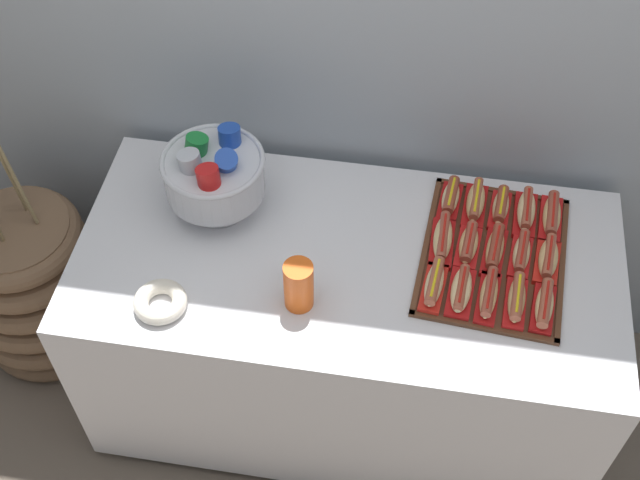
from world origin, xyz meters
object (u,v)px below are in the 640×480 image
at_px(floor_vase, 37,285).
at_px(donut, 160,302).
at_px(hot_dog_8, 521,254).
at_px(hot_dog_13, 526,211).
at_px(hot_dog_6, 468,245).
at_px(hot_dog_14, 551,216).
at_px(hot_dog_3, 516,300).
at_px(punch_bowl, 214,173).
at_px(hot_dog_1, 461,290).
at_px(buffet_table, 345,329).
at_px(hot_dog_10, 450,198).
at_px(hot_dog_12, 500,207).
at_px(cup_stack, 299,285).
at_px(hot_dog_11, 475,202).
at_px(hot_dog_2, 489,295).
at_px(hot_dog_9, 548,259).
at_px(hot_dog_5, 443,239).
at_px(serving_tray, 493,256).
at_px(hot_dog_4, 544,306).
at_px(hot_dog_0, 434,284).
at_px(hot_dog_7, 495,249).

distance_m(floor_vase, donut, 0.87).
xyz_separation_m(hot_dog_8, hot_dog_13, (0.01, 0.16, 0.00)).
relative_size(hot_dog_6, hot_dog_14, 0.88).
height_order(hot_dog_3, punch_bowl, punch_bowl).
bearing_deg(hot_dog_1, buffet_table, 164.85).
bearing_deg(hot_dog_6, floor_vase, 179.62).
xyz_separation_m(hot_dog_8, hot_dog_14, (0.09, 0.16, -0.00)).
xyz_separation_m(hot_dog_1, hot_dog_6, (0.01, 0.16, 0.00)).
relative_size(floor_vase, hot_dog_6, 7.41).
bearing_deg(hot_dog_3, floor_vase, 173.32).
height_order(hot_dog_10, hot_dog_12, same).
bearing_deg(hot_dog_10, cup_stack, -132.54).
bearing_deg(hot_dog_11, hot_dog_13, -4.52).
xyz_separation_m(buffet_table, hot_dog_6, (0.34, 0.08, 0.40)).
bearing_deg(hot_dog_2, hot_dog_9, 43.21).
relative_size(hot_dog_2, hot_dog_8, 1.15).
relative_size(hot_dog_11, punch_bowl, 0.58).
height_order(hot_dog_3, hot_dog_5, same).
distance_m(serving_tray, hot_dog_2, 0.17).
relative_size(serving_tray, hot_dog_3, 3.25).
xyz_separation_m(hot_dog_14, punch_bowl, (-0.99, -0.09, 0.11)).
height_order(hot_dog_5, hot_dog_8, hot_dog_5).
height_order(hot_dog_4, hot_dog_10, hot_dog_10).
xyz_separation_m(serving_tray, hot_dog_6, (-0.07, 0.01, 0.03)).
height_order(hot_dog_0, donut, hot_dog_0).
relative_size(buffet_table, hot_dog_6, 9.84).
bearing_deg(hot_dog_1, hot_dog_6, 85.48).
xyz_separation_m(hot_dog_7, hot_dog_12, (0.01, 0.16, 0.00)).
bearing_deg(hot_dog_12, hot_dog_0, -118.96).
relative_size(hot_dog_3, hot_dog_8, 1.08).
bearing_deg(buffet_table, serving_tray, 9.73).
distance_m(hot_dog_0, hot_dog_7, 0.22).
xyz_separation_m(hot_dog_6, hot_dog_14, (0.24, 0.15, 0.00)).
distance_m(hot_dog_3, punch_bowl, 0.93).
height_order(hot_dog_10, donut, hot_dog_10).
bearing_deg(hot_dog_13, floor_vase, -174.93).
xyz_separation_m(floor_vase, hot_dog_0, (1.36, -0.17, 0.52)).
bearing_deg(cup_stack, hot_dog_14, 30.15).
relative_size(hot_dog_0, punch_bowl, 0.58).
relative_size(hot_dog_8, hot_dog_14, 0.86).
bearing_deg(hot_dog_11, hot_dog_8, -52.24).
bearing_deg(hot_dog_3, hot_dog_14, 72.68).
distance_m(hot_dog_7, cup_stack, 0.58).
height_order(buffet_table, punch_bowl, punch_bowl).
relative_size(buffet_table, serving_tray, 2.86).
distance_m(hot_dog_4, punch_bowl, 1.00).
relative_size(hot_dog_0, hot_dog_12, 1.12).
bearing_deg(hot_dog_6, hot_dog_2, -70.07).
height_order(buffet_table, hot_dog_4, hot_dog_4).
relative_size(buffet_table, floor_vase, 1.33).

